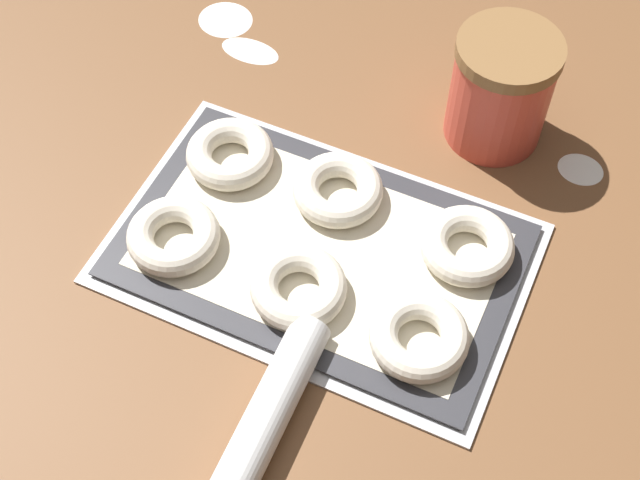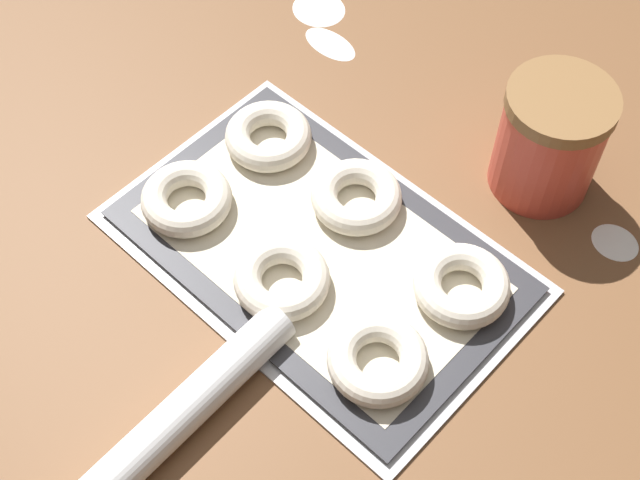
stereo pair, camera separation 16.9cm
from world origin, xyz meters
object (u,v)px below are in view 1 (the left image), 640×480
(baking_tray, at_px, (320,251))
(rolling_pin, at_px, (249,453))
(bagel_back_right, at_px, (467,246))
(bagel_front_left, at_px, (173,236))
(bagel_back_left, at_px, (230,154))
(bagel_front_right, at_px, (419,337))
(flour_canister, at_px, (501,90))
(bagel_front_center, at_px, (299,287))
(bagel_back_center, at_px, (340,191))

(baking_tray, height_order, rolling_pin, rolling_pin)
(rolling_pin, bearing_deg, bagel_back_right, 70.26)
(bagel_front_left, height_order, bagel_back_left, same)
(bagel_front_right, distance_m, flour_canister, 0.31)
(bagel_front_center, bearing_deg, bagel_front_right, -0.73)
(bagel_front_center, xyz_separation_m, bagel_back_right, (0.14, 0.12, 0.00))
(baking_tray, relative_size, bagel_back_left, 4.41)
(bagel_back_right, bearing_deg, bagel_back_center, 176.03)
(bagel_front_left, bearing_deg, bagel_back_left, 89.06)
(bagel_front_left, bearing_deg, rolling_pin, -44.53)
(bagel_front_center, height_order, rolling_pin, rolling_pin)
(bagel_front_left, bearing_deg, bagel_front_center, -0.68)
(baking_tray, xyz_separation_m, rolling_pin, (0.04, -0.24, 0.02))
(bagel_back_center, bearing_deg, bagel_front_center, -84.84)
(bagel_front_center, height_order, bagel_front_right, same)
(bagel_front_right, xyz_separation_m, bagel_back_right, (0.01, 0.12, 0.00))
(baking_tray, relative_size, bagel_back_center, 4.41)
(bagel_front_center, bearing_deg, bagel_front_left, 179.32)
(bagel_front_center, height_order, flour_canister, flour_canister)
(bagel_back_left, distance_m, rolling_pin, 0.35)
(bagel_back_center, distance_m, flour_canister, 0.22)
(bagel_front_left, height_order, rolling_pin, rolling_pin)
(bagel_back_center, height_order, flour_canister, flour_canister)
(baking_tray, relative_size, bagel_front_center, 4.41)
(bagel_front_left, bearing_deg, flour_canister, 49.89)
(bagel_back_right, xyz_separation_m, rolling_pin, (-0.11, -0.30, -0.00))
(rolling_pin, bearing_deg, bagel_front_right, 60.42)
(bagel_front_left, distance_m, bagel_front_right, 0.28)
(bagel_back_center, relative_size, rolling_pin, 0.26)
(bagel_back_left, bearing_deg, rolling_pin, -59.36)
(baking_tray, bearing_deg, bagel_back_center, 96.11)
(bagel_back_center, bearing_deg, bagel_back_left, -177.95)
(bagel_front_left, distance_m, bagel_back_right, 0.31)
(bagel_front_right, height_order, rolling_pin, rolling_pin)
(bagel_back_left, bearing_deg, bagel_back_center, 2.05)
(bagel_back_left, xyz_separation_m, flour_canister, (0.25, 0.18, 0.04))
(bagel_front_left, height_order, bagel_back_right, same)
(baking_tray, bearing_deg, bagel_front_center, -85.90)
(bagel_front_center, bearing_deg, flour_canister, 70.56)
(baking_tray, height_order, bagel_front_center, bagel_front_center)
(bagel_front_center, relative_size, flour_canister, 0.72)
(bagel_front_left, relative_size, bagel_front_right, 1.00)
(flour_canister, relative_size, rolling_pin, 0.36)
(bagel_front_left, relative_size, rolling_pin, 0.26)
(bagel_front_center, distance_m, rolling_pin, 0.18)
(baking_tray, xyz_separation_m, bagel_front_left, (-0.14, -0.06, 0.02))
(bagel_front_left, distance_m, rolling_pin, 0.25)
(bagel_front_right, relative_size, flour_canister, 0.72)
(bagel_front_right, relative_size, bagel_back_left, 1.00)
(bagel_front_center, height_order, bagel_back_right, same)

